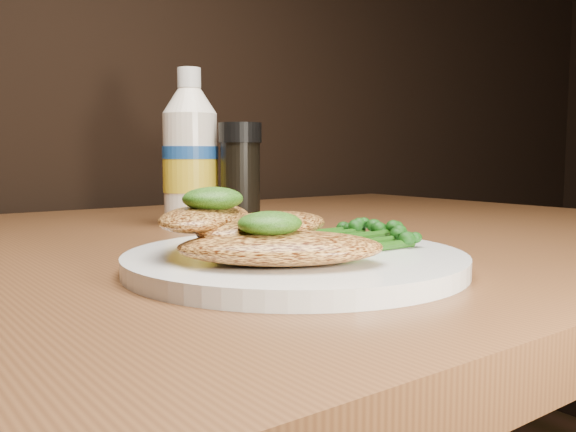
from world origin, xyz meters
TOP-DOWN VIEW (x-y plane):
  - plate at (-0.07, 0.86)m, footprint 0.26×0.26m
  - chicken_front at (-0.11, 0.82)m, footprint 0.16×0.14m
  - chicken_mid at (-0.09, 0.87)m, footprint 0.15×0.11m
  - chicken_back at (-0.13, 0.90)m, footprint 0.13×0.13m
  - pesto_front at (-0.12, 0.83)m, footprint 0.05×0.05m
  - pesto_back at (-0.13, 0.88)m, footprint 0.05×0.05m
  - broccolini_bundle at (-0.02, 0.86)m, footprint 0.15×0.13m
  - mayo_bottle at (-0.00, 1.16)m, footprint 0.08×0.08m
  - pepper_grinder at (0.04, 1.11)m, footprint 0.05×0.05m

SIDE VIEW (x-z plane):
  - plate at x=-0.07m, z-range 0.75..0.76m
  - broccolini_bundle at x=-0.02m, z-range 0.76..0.78m
  - chicken_front at x=-0.11m, z-range 0.76..0.79m
  - chicken_mid at x=-0.09m, z-range 0.77..0.79m
  - chicken_back at x=-0.13m, z-range 0.78..0.80m
  - pesto_front at x=-0.12m, z-range 0.78..0.80m
  - pesto_back at x=-0.13m, z-range 0.80..0.81m
  - pepper_grinder at x=0.04m, z-range 0.75..0.87m
  - mayo_bottle at x=0.00m, z-range 0.75..0.94m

